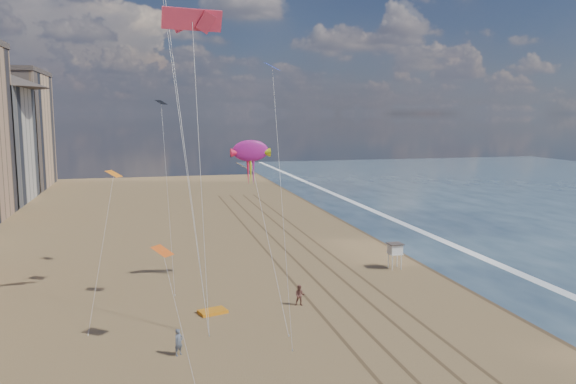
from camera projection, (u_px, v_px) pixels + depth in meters
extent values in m
plane|color=#42301E|center=(417.00, 244.00, 74.16)|extent=(260.00, 260.00, 0.00)
plane|color=white|center=(446.00, 242.00, 75.16)|extent=(260.00, 260.00, 0.00)
cube|color=brown|center=(287.00, 275.00, 59.73)|extent=(0.28, 120.00, 0.01)
cube|color=brown|center=(308.00, 273.00, 60.30)|extent=(0.28, 120.00, 0.01)
cube|color=brown|center=(333.00, 272.00, 60.97)|extent=(0.28, 120.00, 0.01)
cube|color=brown|center=(352.00, 270.00, 61.49)|extent=(0.28, 120.00, 0.01)
cube|color=tan|center=(9.00, 132.00, 128.00)|extent=(16.00, 24.00, 26.00)
cube|color=#473D38|center=(5.00, 71.00, 126.14)|extent=(16.32, 24.48, 1.00)
cylinder|color=white|center=(392.00, 263.00, 61.47)|extent=(0.11, 0.11, 1.58)
cylinder|color=white|center=(401.00, 262.00, 61.72)|extent=(0.11, 0.11, 1.58)
cylinder|color=white|center=(388.00, 261.00, 62.49)|extent=(0.11, 0.11, 1.58)
cylinder|color=white|center=(397.00, 260.00, 62.74)|extent=(0.11, 0.11, 1.58)
cube|color=white|center=(395.00, 253.00, 61.98)|extent=(1.41, 1.41, 0.11)
cube|color=white|center=(395.00, 249.00, 61.90)|extent=(1.32, 1.32, 0.97)
cube|color=#473D38|center=(395.00, 244.00, 61.82)|extent=(1.58, 1.58, 0.09)
cube|color=orange|center=(213.00, 312.00, 48.29)|extent=(2.66, 2.08, 0.26)
ellipsoid|color=#A51980|center=(250.00, 151.00, 55.10)|extent=(4.00, 0.75, 2.37)
cone|color=#E9163D|center=(236.00, 153.00, 54.78)|extent=(1.07, 0.89, 0.89)
cone|color=#D6EB18|center=(265.00, 152.00, 55.47)|extent=(1.07, 0.89, 0.89)
cylinder|color=silver|center=(267.00, 237.00, 49.21)|extent=(0.03, 0.03, 19.08)
imported|color=slate|center=(179.00, 342.00, 39.73)|extent=(0.85, 0.81, 1.95)
imported|color=brown|center=(300.00, 295.00, 50.08)|extent=(1.10, 0.97, 1.89)
cube|color=#D83049|center=(192.00, 20.00, 45.11)|extent=(4.95, 1.65, 1.69)
plane|color=orange|center=(114.00, 174.00, 53.58)|extent=(1.84, 1.89, 0.60)
plane|color=black|center=(161.00, 102.00, 58.42)|extent=(1.60, 1.59, 0.47)
plane|color=blue|center=(272.00, 66.00, 45.53)|extent=(1.72, 1.80, 0.64)
plane|color=#E75615|center=(162.00, 251.00, 40.96)|extent=(1.97, 1.98, 0.63)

